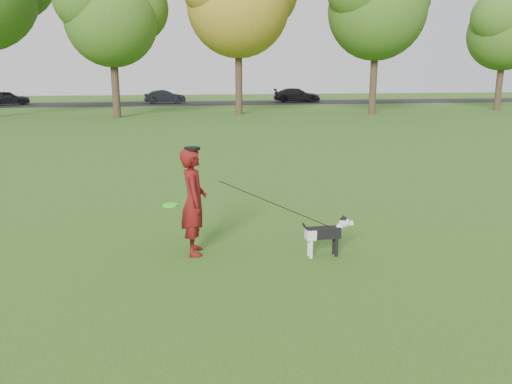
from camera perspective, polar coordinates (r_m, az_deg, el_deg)
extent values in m
plane|color=#285116|center=(8.15, -2.16, -6.23)|extent=(120.00, 120.00, 0.00)
cube|color=black|center=(47.69, -9.23, 9.96)|extent=(120.00, 7.00, 0.02)
imported|color=#5B0D0D|center=(7.67, -7.14, -1.11)|extent=(0.41, 0.61, 1.66)
cube|color=black|center=(7.69, 7.69, -4.64)|extent=(0.52, 0.16, 0.17)
cube|color=silver|center=(7.63, 6.26, -4.81)|extent=(0.15, 0.17, 0.15)
cylinder|color=silver|center=(7.65, 6.34, -6.50)|extent=(0.05, 0.05, 0.29)
cylinder|color=silver|center=(7.75, 6.10, -6.22)|extent=(0.05, 0.05, 0.29)
cylinder|color=black|center=(7.77, 9.17, -6.28)|extent=(0.05, 0.05, 0.29)
cylinder|color=black|center=(7.87, 8.90, -6.01)|extent=(0.05, 0.05, 0.29)
cylinder|color=silver|center=(7.75, 9.36, -4.22)|extent=(0.17, 0.10, 0.19)
sphere|color=silver|center=(7.75, 10.06, -3.44)|extent=(0.16, 0.16, 0.16)
sphere|color=black|center=(7.74, 10.00, -3.21)|extent=(0.12, 0.12, 0.12)
cube|color=silver|center=(7.78, 10.65, -3.50)|extent=(0.10, 0.06, 0.06)
sphere|color=black|center=(7.80, 11.04, -3.47)|extent=(0.03, 0.03, 0.03)
cone|color=black|center=(7.68, 10.13, -2.95)|extent=(0.06, 0.06, 0.07)
cone|color=black|center=(7.76, 9.91, -2.78)|extent=(0.06, 0.06, 0.07)
cylinder|color=black|center=(7.60, 5.89, -4.34)|extent=(0.18, 0.03, 0.24)
cylinder|color=black|center=(7.73, 9.00, -4.19)|extent=(0.11, 0.11, 0.02)
imported|color=black|center=(49.51, -26.57, 9.60)|extent=(3.94, 2.52, 1.25)
imported|color=black|center=(47.65, -10.39, 10.67)|extent=(3.83, 1.58, 1.23)
imported|color=black|center=(49.33, 4.68, 10.97)|extent=(4.79, 2.58, 1.32)
cylinder|color=#37F11E|center=(7.56, -9.77, -1.48)|extent=(0.23, 0.23, 0.02)
cylinder|color=black|center=(7.51, -7.32, 4.95)|extent=(0.24, 0.24, 0.04)
cylinder|color=#38281C|center=(33.24, -15.78, 11.82)|extent=(0.48, 0.48, 4.20)
sphere|color=#426B1E|center=(33.43, -16.28, 19.26)|extent=(5.60, 5.60, 5.60)
cylinder|color=#38281C|center=(34.48, -1.98, 13.04)|extent=(0.48, 0.48, 5.04)
cylinder|color=#38281C|center=(35.52, 13.28, 12.54)|extent=(0.48, 0.48, 4.83)
sphere|color=#426B1E|center=(35.82, 13.73, 20.54)|extent=(6.44, 6.44, 6.44)
cylinder|color=#38281C|center=(42.75, 26.05, 11.09)|extent=(0.48, 0.48, 3.99)
sphere|color=#426B1E|center=(42.87, 26.63, 16.58)|extent=(5.32, 5.32, 5.32)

